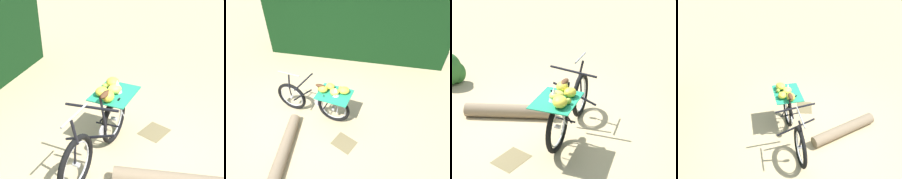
# 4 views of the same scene
# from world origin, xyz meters

# --- Properties ---
(ground_plane) EXTENTS (60.00, 60.00, 0.00)m
(ground_plane) POSITION_xyz_m (0.00, 0.00, 0.00)
(ground_plane) COLOR tan
(bicycle) EXTENTS (1.79, 0.90, 1.03)m
(bicycle) POSITION_xyz_m (-0.08, -0.29, 0.50)
(bicycle) COLOR black
(bicycle) RESTS_ON ground_plane
(leaf_litter_patch) EXTENTS (0.44, 0.36, 0.01)m
(leaf_litter_patch) POSITION_xyz_m (-1.00, -0.03, 0.00)
(leaf_litter_patch) COLOR olive
(leaf_litter_patch) RESTS_ON ground_plane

